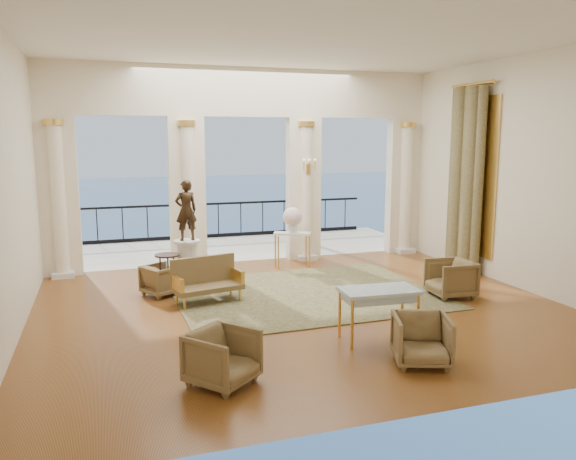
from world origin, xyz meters
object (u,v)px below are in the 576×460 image
object	(u,v)px
armchair_b	(422,337)
armchair_d	(162,278)
game_table	(379,294)
statue	(186,210)
side_table	(167,260)
settee	(206,280)
armchair_a	(223,355)
console_table	(292,238)
armchair_c	(451,277)
pedestal	(188,266)

from	to	relation	value
armchair_b	armchair_d	bearing A→B (deg)	143.40
game_table	armchair_b	bearing A→B (deg)	-79.78
statue	side_table	size ratio (longest dim) A/B	1.54
armchair_d	settee	distance (m)	1.01
armchair_a	console_table	bearing A→B (deg)	23.94
armchair_c	side_table	xyz separation A→B (m)	(-4.98, 1.93, 0.26)
settee	statue	bearing A→B (deg)	90.99
settee	statue	size ratio (longest dim) A/B	1.13
statue	console_table	xyz separation A→B (m)	(2.57, 1.25, -0.91)
armchair_a	pedestal	xyz separation A→B (m)	(0.22, 4.36, 0.11)
console_table	side_table	xyz separation A→B (m)	(-2.96, -1.31, -0.02)
pedestal	console_table	xyz separation A→B (m)	(2.57, 1.25, 0.19)
armchair_a	console_table	distance (m)	6.27
side_table	pedestal	bearing A→B (deg)	9.27
settee	statue	world-z (taller)	statue
armchair_d	console_table	world-z (taller)	console_table
settee	game_table	world-z (taller)	settee
settee	game_table	xyz separation A→B (m)	(2.06, -2.70, 0.29)
armchair_c	armchair_d	size ratio (longest dim) A/B	1.20
game_table	pedestal	distance (m)	4.24
settee	game_table	bearing A→B (deg)	-64.69
side_table	game_table	bearing A→B (deg)	-52.90
armchair_b	side_table	distance (m)	5.31
armchair_c	console_table	size ratio (longest dim) A/B	0.85
game_table	statue	world-z (taller)	statue
armchair_b	game_table	xyz separation A→B (m)	(-0.12, 1.00, 0.32)
armchair_c	pedestal	xyz separation A→B (m)	(-4.58, 1.99, 0.09)
side_table	armchair_d	bearing A→B (deg)	-136.02
console_table	side_table	bearing A→B (deg)	-133.51
armchair_b	pedestal	world-z (taller)	pedestal
game_table	armchair_d	bearing A→B (deg)	132.72
settee	game_table	distance (m)	3.41
armchair_c	pedestal	world-z (taller)	pedestal
armchair_a	side_table	bearing A→B (deg)	52.70
statue	game_table	bearing A→B (deg)	113.10
armchair_a	statue	bearing A→B (deg)	47.48
armchair_c	armchair_a	bearing A→B (deg)	-59.76
armchair_d	pedestal	xyz separation A→B (m)	(0.51, 0.18, 0.16)
pedestal	side_table	xyz separation A→B (m)	(-0.39, -0.06, 0.17)
armchair_a	side_table	distance (m)	4.31
armchair_c	console_table	xyz separation A→B (m)	(-2.02, 3.24, 0.28)
armchair_d	game_table	bearing A→B (deg)	-169.83
armchair_b	statue	distance (m)	5.30
game_table	armchair_a	bearing A→B (deg)	-159.07
pedestal	statue	distance (m)	1.09
armchair_c	statue	bearing A→B (deg)	-109.49
armchair_a	settee	bearing A→B (deg)	43.42
game_table	console_table	world-z (taller)	console_table
console_table	side_table	distance (m)	3.24
armchair_b	armchair_d	size ratio (longest dim) A/B	1.14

